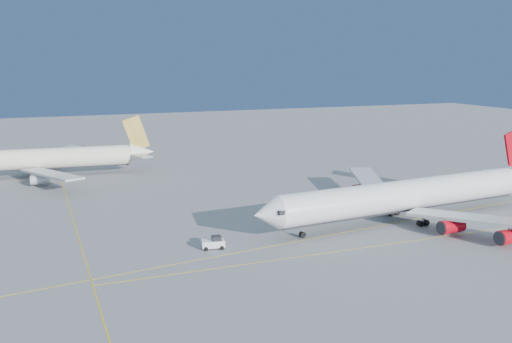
# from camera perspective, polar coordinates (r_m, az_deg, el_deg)

# --- Properties ---
(ground) EXTENTS (500.00, 500.00, 0.00)m
(ground) POSITION_cam_1_polar(r_m,az_deg,el_deg) (110.76, 4.31, -5.80)
(ground) COLOR slate
(ground) RESTS_ON ground
(taxiway_lines) EXTENTS (118.86, 140.00, 0.02)m
(taxiway_lines) POSITION_cam_1_polar(r_m,az_deg,el_deg) (111.14, -4.02, -5.73)
(taxiway_lines) COLOR gold
(taxiway_lines) RESTS_ON ground
(airliner_virgin) EXTENTS (71.11, 63.61, 17.54)m
(airliner_virgin) POSITION_cam_1_polar(r_m,az_deg,el_deg) (119.56, 15.24, -2.27)
(airliner_virgin) COLOR white
(airliner_virgin) RESTS_ON ground
(airliner_etihad) EXTENTS (63.30, 58.26, 16.51)m
(airliner_etihad) POSITION_cam_1_polar(r_m,az_deg,el_deg) (169.34, -20.76, 1.18)
(airliner_etihad) COLOR silver
(airliner_etihad) RESTS_ON ground
(pushback_tug) EXTENTS (4.21, 2.95, 2.22)m
(pushback_tug) POSITION_cam_1_polar(r_m,az_deg,el_deg) (99.72, -4.25, -7.12)
(pushback_tug) COLOR white
(pushback_tug) RESTS_ON ground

